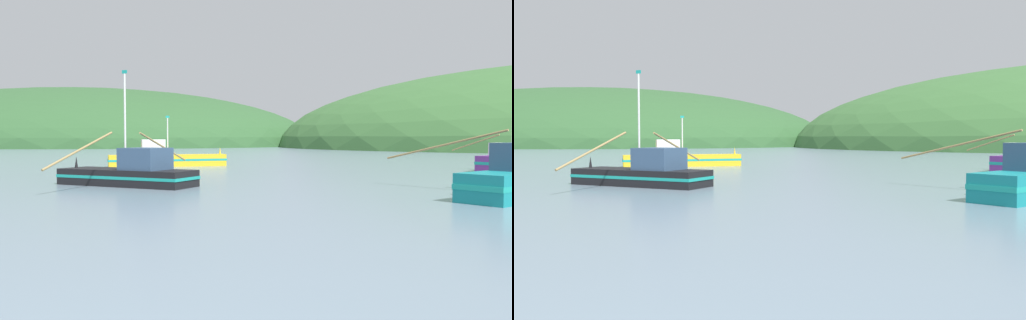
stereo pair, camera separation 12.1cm
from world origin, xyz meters
The scene contains 3 objects.
hill_mid_left centered at (-90.45, 174.40, 0.00)m, with size 171.77×137.42×40.24m, color #2D562D.
fishing_boat_black centered at (-8.32, 25.99, 0.75)m, with size 9.08×12.33×6.88m.
fishing_boat_yellow centered at (-12.90, 45.64, 0.78)m, with size 11.02×6.80×4.99m.
Camera 2 is at (4.19, -3.31, 2.91)m, focal length 36.47 mm.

